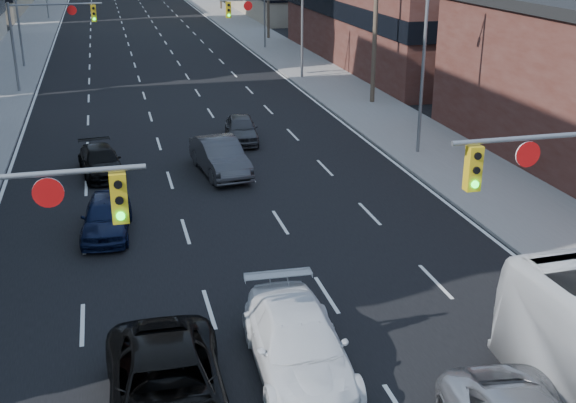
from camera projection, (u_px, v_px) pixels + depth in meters
The scene contains 12 objects.
storefront_right_mid at pixel (449, 6), 59.95m from camera, with size 20.00×30.00×9.00m, color #472119.
signal_far_left at pixel (47, 28), 48.21m from camera, with size 6.09×0.33×6.00m.
signal_far_right at pixel (271, 21), 51.74m from camera, with size 6.09×0.33×6.00m.
utility_pole_block at pixel (376, 11), 44.09m from camera, with size 2.20×0.28×11.00m.
streetlight_left_mid at pixel (18, 3), 56.41m from camera, with size 2.03×0.22×9.00m.
streetlight_right_near at pixel (421, 52), 33.95m from camera, with size 2.03×0.22×9.00m.
black_pickup at pixel (167, 391), 16.07m from camera, with size 2.68×5.82×1.62m, color black.
white_van at pixel (298, 345), 17.87m from camera, with size 2.25×5.53×1.61m, color silver.
sedan_blue at pixel (106, 216), 26.14m from camera, with size 1.67×4.15×1.41m, color black.
sedan_grey_center at pixel (220, 157), 32.68m from camera, with size 1.70×4.88×1.61m, color #363639.
sedan_black_far at pixel (101, 161), 32.61m from camera, with size 1.73×4.25×1.23m, color black.
sedan_grey_right at pixel (241, 129), 37.72m from camera, with size 1.62×4.04×1.38m, color #353538.
Camera 1 is at (-4.14, -6.67, 10.44)m, focal length 45.00 mm.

